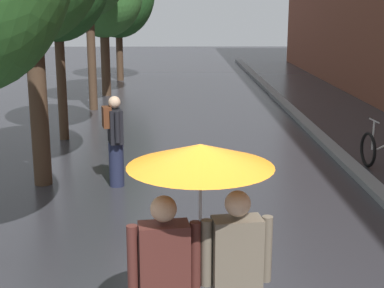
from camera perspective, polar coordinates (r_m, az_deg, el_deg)
name	(u,v)px	position (r m, az deg, el deg)	size (l,w,h in m)	color
kerb_strip	(307,125)	(15.16, 11.55, 1.89)	(0.30, 36.00, 0.12)	slate
couple_under_umbrella	(201,227)	(4.54, 0.89, -8.34)	(1.17, 1.16, 2.08)	#1E233D
pedestrian_walking_midground	(115,139)	(9.93, -7.79, 0.53)	(0.39, 0.57, 1.61)	#1E233D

